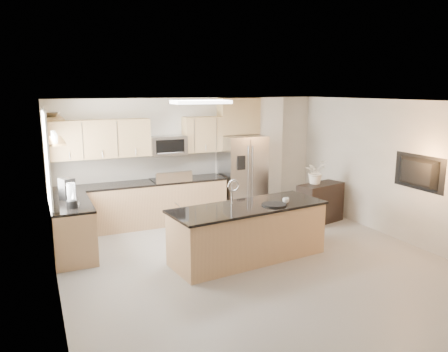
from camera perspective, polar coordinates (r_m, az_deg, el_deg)
name	(u,v)px	position (r m, az deg, el deg)	size (l,w,h in m)	color
floor	(262,268)	(7.09, 5.03, -11.89)	(6.50, 6.50, 0.00)	gray
ceiling	(265,102)	(6.52, 5.43, 9.61)	(6.00, 6.50, 0.02)	white
wall_back	(192,158)	(9.60, -4.25, 2.38)	(6.00, 0.02, 2.60)	beige
wall_front	(448,266)	(4.28, 27.23, -10.38)	(6.00, 0.02, 2.60)	beige
wall_left	(54,210)	(5.88, -21.34, -4.15)	(0.02, 6.50, 2.60)	beige
wall_right	(410,173)	(8.53, 23.11, 0.36)	(0.02, 6.50, 2.60)	beige
back_counter	(141,204)	(9.14, -10.75, -3.56)	(3.55, 0.66, 1.44)	tan
left_counter	(72,228)	(7.90, -19.24, -6.47)	(0.66, 1.50, 0.92)	tan
range	(171,201)	(9.28, -6.98, -3.21)	(0.76, 0.64, 1.14)	black
upper_cabinets	(133,137)	(9.02, -11.78, 4.96)	(3.50, 0.33, 0.75)	tan
microwave	(168,145)	(9.18, -7.38, 3.98)	(0.76, 0.40, 0.40)	#A6A6A8
refrigerator	(242,175)	(9.74, 2.41, 0.08)	(0.92, 0.78, 1.78)	#A6A6A8
partition_column	(267,154)	(10.22, 5.70, 2.90)	(0.60, 0.30, 2.60)	white
window	(47,160)	(7.62, -22.08, 1.89)	(0.04, 1.15, 1.65)	white
shelf_lower	(54,141)	(7.69, -21.33, 4.28)	(0.30, 1.20, 0.04)	olive
shelf_upper	(52,118)	(7.66, -21.53, 7.03)	(0.30, 1.20, 0.04)	olive
ceiling_fixture	(201,102)	(7.80, -3.03, 9.63)	(1.00, 0.50, 0.06)	white
island	(248,232)	(7.30, 3.18, -7.32)	(2.73, 1.25, 1.34)	tan
credenza	(320,203)	(9.46, 12.44, -3.47)	(1.04, 0.44, 0.83)	black
cup	(286,200)	(7.38, 8.08, -3.18)	(0.11, 0.11, 0.09)	white
platter	(274,205)	(7.23, 6.55, -3.72)	(0.41, 0.41, 0.02)	black
blender	(72,197)	(7.36, -19.29, -2.62)	(0.18, 0.18, 0.41)	black
kettle	(74,198)	(7.61, -19.04, -2.71)	(0.19, 0.19, 0.24)	#A6A6A8
coffee_maker	(67,189)	(7.93, -19.81, -1.66)	(0.28, 0.30, 0.37)	black
bowl	(51,114)	(7.89, -21.64, 7.59)	(0.37, 0.37, 0.09)	#A6A6A8
flower_vase	(316,166)	(9.29, 11.89, 1.31)	(0.68, 0.59, 0.75)	white
television	(415,173)	(8.33, 23.71, 0.41)	(1.08, 0.14, 0.62)	black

